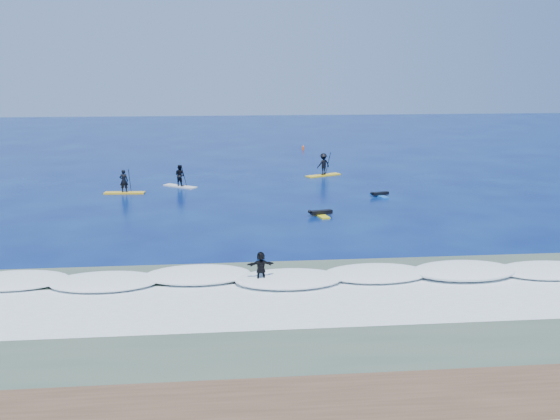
{
  "coord_description": "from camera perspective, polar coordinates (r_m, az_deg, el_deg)",
  "views": [
    {
      "loc": [
        -1.87,
        -36.27,
        9.38
      ],
      "look_at": [
        1.71,
        0.84,
        0.6
      ],
      "focal_mm": 40.0,
      "sensor_mm": 36.0,
      "label": 1
    }
  ],
  "objects": [
    {
      "name": "ground",
      "position": [
        37.51,
        -2.47,
        -1.24
      ],
      "size": [
        160.0,
        160.0,
        0.0
      ],
      "primitive_type": "plane",
      "color": "#030E48",
      "rests_on": "ground"
    },
    {
      "name": "shallow_water",
      "position": [
        24.24,
        -0.66,
        -9.5
      ],
      "size": [
        90.0,
        13.0,
        0.01
      ],
      "primitive_type": "cube",
      "color": "#3A4F3F",
      "rests_on": "ground"
    },
    {
      "name": "breaking_wave",
      "position": [
        27.96,
        -1.36,
        -6.36
      ],
      "size": [
        40.0,
        6.0,
        0.3
      ],
      "primitive_type": "cube",
      "color": "white",
      "rests_on": "ground"
    },
    {
      "name": "whitewater",
      "position": [
        25.16,
        -0.85,
        -8.64
      ],
      "size": [
        34.0,
        5.0,
        0.02
      ],
      "primitive_type": "cube",
      "color": "silver",
      "rests_on": "ground"
    },
    {
      "name": "sup_paddler_left",
      "position": [
        47.44,
        -14.07,
        2.24
      ],
      "size": [
        2.98,
        0.92,
        2.06
      ],
      "rotation": [
        0.0,
        0.0,
        -0.06
      ],
      "color": "gold",
      "rests_on": "ground"
    },
    {
      "name": "sup_paddler_center",
      "position": [
        49.05,
        -9.14,
        2.96
      ],
      "size": [
        2.74,
        2.29,
        2.02
      ],
      "rotation": [
        0.0,
        0.0,
        -0.64
      ],
      "color": "silver",
      "rests_on": "ground"
    },
    {
      "name": "sup_paddler_right",
      "position": [
        53.42,
        3.98,
        4.06
      ],
      "size": [
        3.24,
        2.13,
        2.25
      ],
      "rotation": [
        0.0,
        0.0,
        0.45
      ],
      "color": "gold",
      "rests_on": "ground"
    },
    {
      "name": "prone_paddler_near",
      "position": [
        39.47,
        3.69,
        -0.31
      ],
      "size": [
        1.62,
        2.11,
        0.43
      ],
      "rotation": [
        0.0,
        0.0,
        1.81
      ],
      "color": "yellow",
      "rests_on": "ground"
    },
    {
      "name": "prone_paddler_far",
      "position": [
        45.69,
        9.07,
        1.41
      ],
      "size": [
        1.46,
        1.92,
        0.39
      ],
      "rotation": [
        0.0,
        0.0,
        1.88
      ],
      "color": "blue",
      "rests_on": "ground"
    },
    {
      "name": "wave_surfer",
      "position": [
        26.95,
        -1.76,
        -5.35
      ],
      "size": [
        1.94,
        0.67,
        1.38
      ],
      "rotation": [
        0.0,
        0.0,
        0.08
      ],
      "color": "white",
      "rests_on": "breaking_wave"
    },
    {
      "name": "marker_buoy",
      "position": [
        69.57,
        2.12,
        5.71
      ],
      "size": [
        0.25,
        0.25,
        0.59
      ],
      "rotation": [
        0.0,
        0.0,
        -0.43
      ],
      "color": "#F55615",
      "rests_on": "ground"
    }
  ]
}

